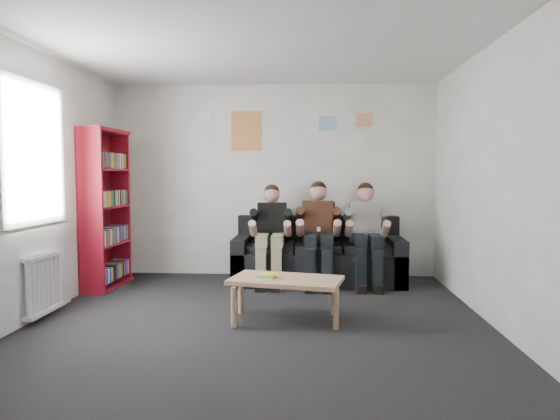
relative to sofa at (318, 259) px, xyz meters
name	(u,v)px	position (x,y,z in m)	size (l,w,h in m)	color
room_shell	(255,184)	(-0.62, -2.08, 1.04)	(5.00, 5.00, 5.00)	black
sofa	(318,259)	(0.00, 0.00, 0.00)	(2.23, 0.91, 0.86)	black
bookshelf	(106,209)	(-2.69, -0.50, 0.70)	(0.30, 0.91, 2.01)	maroon
coffee_table	(286,283)	(-0.34, -1.84, 0.07)	(1.07, 0.59, 0.43)	tan
game_cases	(266,276)	(-0.53, -1.86, 0.14)	(0.21, 0.19, 0.04)	white
person_left	(271,234)	(-0.62, -0.20, 0.35)	(0.39, 0.84, 1.31)	black
person_middle	(318,234)	(0.00, -0.20, 0.36)	(0.41, 0.88, 1.35)	#4A2818
person_right	(367,234)	(0.62, -0.20, 0.36)	(0.40, 0.86, 1.33)	white
radiator	(44,283)	(-2.77, -1.88, 0.04)	(0.10, 0.64, 0.60)	white
window	(35,216)	(-2.84, -1.88, 0.72)	(0.05, 1.30, 2.36)	white
poster_large	(246,131)	(-1.02, 0.41, 1.74)	(0.42, 0.01, 0.55)	gold
poster_blue	(328,124)	(0.13, 0.41, 1.84)	(0.25, 0.01, 0.20)	#3E7BD3
poster_pink	(364,120)	(0.63, 0.41, 1.89)	(0.22, 0.01, 0.18)	#B6387E
poster_sign	(204,117)	(-1.62, 0.41, 1.94)	(0.20, 0.01, 0.14)	white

